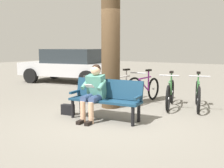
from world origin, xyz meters
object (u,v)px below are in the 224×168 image
tree_trunk (111,47)px  litter_bin (90,89)px  handbag (68,110)px  bench (106,96)px  person_reading (94,89)px  parked_car (70,65)px  bicycle_blue (122,89)px  bicycle_red (145,90)px  bicycle_purple (103,87)px  bicycle_silver (170,94)px  bicycle_black (198,95)px

tree_trunk → litter_bin: (0.74, -0.08, -1.18)m
handbag → tree_trunk: bearing=-110.8°
bench → handbag: size_ratio=5.46×
handbag → litter_bin: size_ratio=0.38×
bench → person_reading: (0.20, 0.19, 0.16)m
litter_bin → parked_car: size_ratio=0.18×
bench → bicycle_blue: bicycle_blue is taller
litter_bin → bicycle_red: bearing=-144.9°
bicycle_blue → bicycle_purple: 0.65m
bicycle_silver → bicycle_red: bearing=-115.9°
handbag → bicycle_purple: 2.09m
bench → parked_car: (4.64, -4.21, 0.27)m
bicycle_silver → bench: bearing=-37.7°
tree_trunk → litter_bin: tree_trunk is taller
person_reading → bicycle_purple: person_reading is taller
person_reading → bicycle_silver: bearing=-122.6°
bicycle_blue → handbag: bearing=9.7°
bicycle_blue → person_reading: bearing=30.8°
bicycle_blue → bicycle_purple: size_ratio=0.96×
handbag → tree_trunk: size_ratio=0.10×
litter_bin → bicycle_purple: (0.06, -0.79, -0.03)m
bench → litter_bin: (1.26, -1.09, -0.11)m
tree_trunk → parked_car: bearing=-37.8°
bicycle_silver → bicycle_red: 0.81m
handbag → bicycle_black: 3.29m
person_reading → bicycle_blue: person_reading is taller
bicycle_black → bicycle_red: bearing=-104.2°
tree_trunk → bicycle_red: bearing=-118.8°
person_reading → parked_car: parked_car is taller
person_reading → parked_car: (4.44, -4.39, 0.11)m
handbag → bicycle_red: 2.39m
person_reading → handbag: 0.94m
handbag → bicycle_purple: size_ratio=0.18×
bicycle_silver → bicycle_purple: bearing=-105.1°
bicycle_black → parked_car: (6.11, -2.18, 0.41)m
bicycle_black → parked_car: bearing=-125.2°
bench → bicycle_purple: 2.30m
bench → tree_trunk: 1.55m
tree_trunk → bicycle_black: size_ratio=1.92×
bicycle_red → parked_car: size_ratio=0.38×
bicycle_black → bicycle_blue: (2.13, 0.17, 0.00)m
bicycle_blue → litter_bin: bearing=-19.7°
litter_bin → person_reading: bearing=129.7°
bicycle_black → bicycle_purple: bearing=-102.5°
bicycle_silver → bicycle_red: same height
bicycle_blue → parked_car: size_ratio=0.36×
tree_trunk → litter_bin: bearing=-6.2°
bicycle_purple → parked_car: parked_car is taller
person_reading → litter_bin: bearing=-55.9°
bicycle_purple → bench: bearing=41.2°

